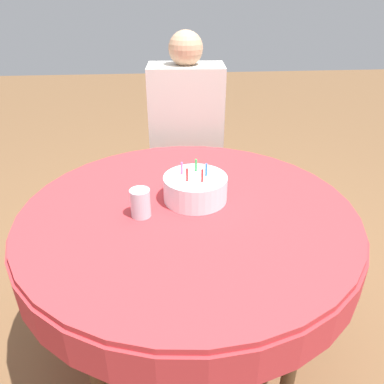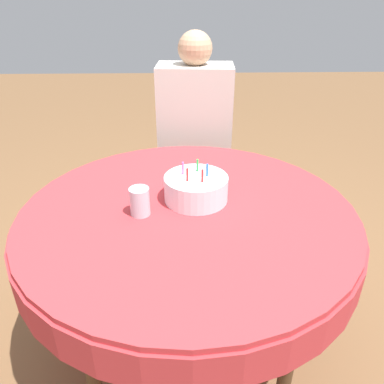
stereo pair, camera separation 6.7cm
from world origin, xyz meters
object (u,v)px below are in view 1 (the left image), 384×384
chair (186,154)px  person (186,124)px  drinking_glass (140,203)px  birthday_cake (195,188)px

chair → person: size_ratio=0.77×
drinking_glass → birthday_cake: bearing=26.0°
person → drinking_glass: (-0.22, -0.88, 0.01)m
birthday_cake → drinking_glass: size_ratio=2.35×
birthday_cake → chair: bearing=88.1°
birthday_cake → drinking_glass: (-0.20, -0.10, 0.00)m
drinking_glass → person: bearing=75.7°
chair → birthday_cake: 0.90m
chair → birthday_cake: chair is taller
chair → person: 0.24m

